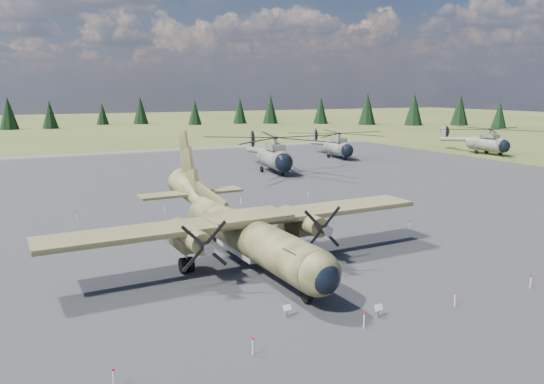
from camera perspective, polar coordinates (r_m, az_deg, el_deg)
name	(u,v)px	position (r m, az deg, el deg)	size (l,w,h in m)	color
ground	(225,258)	(37.51, -5.03, -7.06)	(500.00, 500.00, 0.00)	brown
apron	(183,226)	(46.62, -9.53, -3.59)	(120.00, 120.00, 0.04)	slate
transport_plane	(241,225)	(36.11, -3.39, -3.60)	(26.44, 24.04, 8.73)	#353A1F
helicopter_near	(274,147)	(74.79, 0.22, 4.86)	(22.97, 25.23, 5.20)	gray
helicopter_mid	(338,140)	(91.79, 7.10, 5.57)	(19.58, 21.63, 4.47)	gray
helicopter_far	(487,136)	(104.77, 22.17, 5.60)	(18.84, 22.05, 4.72)	gray
info_placard_left	(287,309)	(27.97, 1.64, -12.44)	(0.43, 0.18, 0.68)	gray
info_placard_right	(378,309)	(28.43, 11.38, -12.21)	(0.46, 0.21, 0.72)	gray
barrier_fence	(220,252)	(37.13, -5.66, -6.43)	(33.12, 29.62, 0.85)	silver
treeline	(201,190)	(36.92, -7.69, 0.18)	(319.55, 317.64, 10.95)	black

